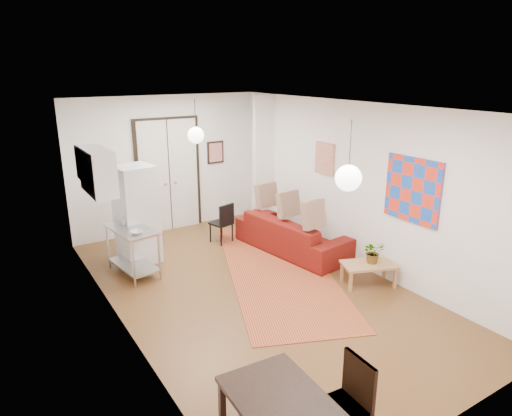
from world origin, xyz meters
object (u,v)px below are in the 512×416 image
dining_chair_near (335,395)px  dining_chair_far (335,395)px  coffee_table (369,266)px  dining_table (288,415)px  sofa (292,234)px  black_side_chair (219,219)px  kitchen_counter (132,245)px  fridge (137,215)px

dining_chair_near → dining_chair_far: 0.00m
coffee_table → dining_chair_near: bearing=-140.9°
dining_table → dining_chair_far: size_ratio=1.50×
dining_chair_near → sofa: bearing=151.4°
dining_chair_far → black_side_chair: 5.51m
dining_chair_far → dining_chair_near: bearing=180.0°
kitchen_counter → dining_chair_near: (0.41, -4.68, -0.00)m
fridge → dining_chair_far: 5.18m
dining_table → dining_chair_far: 0.62m
fridge → dining_chair_far: bearing=-96.3°
sofa → kitchen_counter: size_ratio=2.08×
sofa → dining_table: bearing=135.0°
coffee_table → kitchen_counter: 3.99m
kitchen_counter → dining_chair_near: 4.70m
dining_chair_near → dining_chair_far: bearing=180.0°
sofa → dining_table: dining_table is taller
sofa → coffee_table: size_ratio=2.46×
dining_chair_far → fridge: bearing=-175.0°
fridge → sofa: bearing=-30.7°
dining_table → kitchen_counter: bearing=87.8°
dining_chair_near → dining_chair_far: size_ratio=1.00×
fridge → black_side_chair: fridge is taller
dining_table → black_side_chair: bearing=67.9°
coffee_table → black_side_chair: bearing=110.0°
black_side_chair → dining_chair_far: bearing=58.0°
kitchen_counter → fridge: 0.66m
dining_table → sofa: bearing=53.0°
kitchen_counter → dining_chair_near: bearing=-92.9°
sofa → fridge: 2.94m
sofa → fridge: bearing=59.3°
fridge → dining_chair_near: (0.16, -5.16, -0.37)m
fridge → black_side_chair: bearing=-4.1°
fridge → dining_chair_near: 5.18m
sofa → black_side_chair: black_side_chair is taller
coffee_table → dining_table: size_ratio=0.71×
fridge → dining_table: fridge is taller
sofa → black_side_chair: (-0.93, 1.23, 0.13)m
dining_table → black_side_chair: black_side_chair is taller
coffee_table → dining_chair_far: (-2.70, -2.19, 0.19)m
sofa → fridge: size_ratio=1.33×
dining_chair_far → sofa: bearing=151.4°
coffee_table → dining_chair_near: dining_chair_near is taller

